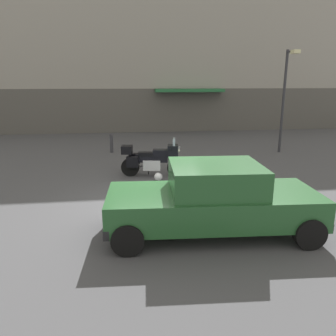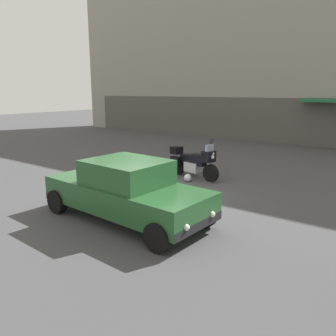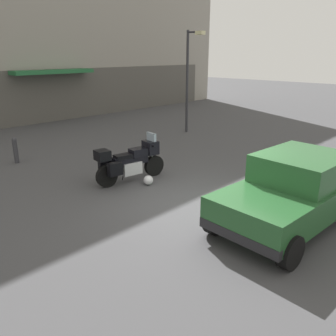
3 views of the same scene
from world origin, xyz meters
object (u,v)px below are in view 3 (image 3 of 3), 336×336
at_px(car_sedan_far, 299,188).
at_px(streetlamp_curbside, 190,72).
at_px(motorcycle, 130,161).
at_px(helmet, 148,180).
at_px(bollard_curbside, 15,149).

bearing_deg(car_sedan_far, streetlamp_curbside, 58.87).
relative_size(motorcycle, streetlamp_curbside, 0.49).
distance_m(helmet, streetlamp_curbside, 7.72).
height_order(helmet, bollard_curbside, bollard_curbside).
bearing_deg(helmet, motorcycle, 104.82).
xyz_separation_m(streetlamp_curbside, bollard_curbside, (-7.89, 1.06, -2.34)).
xyz_separation_m(helmet, streetlamp_curbside, (6.17, 3.78, 2.68)).
xyz_separation_m(motorcycle, streetlamp_curbside, (6.33, 3.18, 2.20)).
distance_m(motorcycle, helmet, 0.79).
height_order(helmet, streetlamp_curbside, streetlamp_curbside).
height_order(motorcycle, car_sedan_far, car_sedan_far).
height_order(helmet, car_sedan_far, car_sedan_far).
bearing_deg(bollard_curbside, car_sedan_far, -74.29).
bearing_deg(car_sedan_far, bollard_curbside, 109.03).
xyz_separation_m(helmet, car_sedan_far, (0.79, -4.06, 0.64)).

